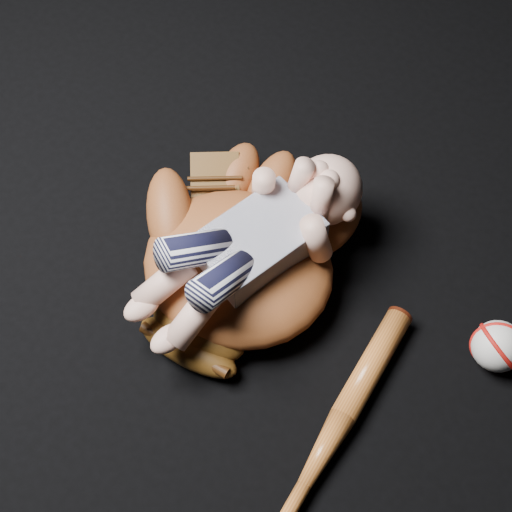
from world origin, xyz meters
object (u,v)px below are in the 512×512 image
at_px(newborn_baby, 241,246).
at_px(baseball_bat, 335,431).
at_px(baseball_glove, 238,261).
at_px(baseball, 498,346).

xyz_separation_m(newborn_baby, baseball_bat, (0.25, -0.10, -0.11)).
relative_size(baseball_glove, baseball_bat, 1.00).
xyz_separation_m(baseball_glove, newborn_baby, (0.01, -0.01, 0.06)).
bearing_deg(baseball_bat, newborn_baby, 158.69).
bearing_deg(newborn_baby, baseball, 33.26).
height_order(baseball_glove, baseball_bat, baseball_glove).
distance_m(newborn_baby, baseball, 0.40).
xyz_separation_m(newborn_baby, baseball, (0.36, 0.15, -0.09)).
xyz_separation_m(baseball_glove, baseball, (0.37, 0.14, -0.03)).
bearing_deg(baseball_bat, baseball, 65.78).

